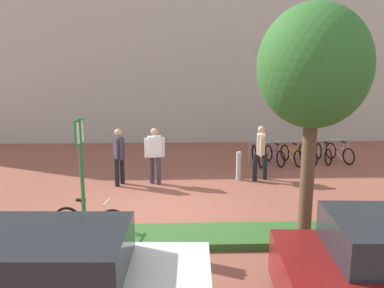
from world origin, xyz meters
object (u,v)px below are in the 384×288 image
object	(u,v)px
tree_sidewalk	(314,68)
person_shirt_blue	(155,152)
car_white_hatch	(52,286)
bike_rack_cluster	(299,154)
person_shirt_white	(261,149)
person_suited_navy	(119,153)
bollard_steel	(239,166)
parking_sign_post	(81,163)
bike_at_sign	(90,222)

from	to	relation	value
tree_sidewalk	person_shirt_blue	distance (m)	5.92
car_white_hatch	bike_rack_cluster	bearing A→B (deg)	56.16
person_shirt_white	car_white_hatch	size ratio (longest dim) A/B	0.39
person_shirt_blue	person_shirt_white	bearing A→B (deg)	4.39
tree_sidewalk	person_suited_navy	bearing A→B (deg)	137.26
bollard_steel	person_shirt_blue	xyz separation A→B (m)	(-2.59, -0.30, 0.53)
person_shirt_white	car_white_hatch	xyz separation A→B (m)	(-4.31, -7.15, -0.23)
person_shirt_white	car_white_hatch	bearing A→B (deg)	-121.07
parking_sign_post	bike_rack_cluster	distance (m)	8.94
parking_sign_post	car_white_hatch	distance (m)	3.11
parking_sign_post	bollard_steel	distance (m)	5.87
bike_at_sign	person_shirt_blue	size ratio (longest dim) A/B	0.97
bollard_steel	person_suited_navy	world-z (taller)	person_suited_navy
bike_rack_cluster	person_suited_navy	world-z (taller)	person_suited_navy
bike_at_sign	bike_rack_cluster	size ratio (longest dim) A/B	0.45
bollard_steel	person_shirt_white	distance (m)	0.85
parking_sign_post	person_shirt_white	size ratio (longest dim) A/B	1.53
person_suited_navy	car_white_hatch	distance (m)	6.82
bike_rack_cluster	person_shirt_white	distance (m)	2.75
person_shirt_white	bike_at_sign	bearing A→B (deg)	-138.38
person_suited_navy	bollard_steel	bearing A→B (deg)	6.11
tree_sidewalk	bike_rack_cluster	bearing A→B (deg)	74.70
bike_at_sign	car_white_hatch	size ratio (longest dim) A/B	0.38
person_shirt_blue	car_white_hatch	size ratio (longest dim) A/B	0.39
bike_at_sign	tree_sidewalk	bearing A→B (deg)	-5.49
bike_rack_cluster	person_shirt_white	xyz separation A→B (m)	(-1.81, -1.97, 0.64)
tree_sidewalk	parking_sign_post	bearing A→B (deg)	177.63
person_shirt_blue	person_shirt_white	size ratio (longest dim) A/B	1.00
tree_sidewalk	bike_rack_cluster	world-z (taller)	tree_sidewalk
parking_sign_post	person_shirt_blue	bearing A→B (deg)	72.27
person_shirt_white	car_white_hatch	world-z (taller)	person_shirt_white
parking_sign_post	car_white_hatch	world-z (taller)	parking_sign_post
person_shirt_white	person_suited_navy	xyz separation A→B (m)	(-4.31, -0.34, 0.00)
bike_at_sign	person_shirt_white	world-z (taller)	person_shirt_white
bike_at_sign	bike_rack_cluster	distance (m)	8.62
bike_rack_cluster	person_suited_navy	xyz separation A→B (m)	(-6.12, -2.31, 0.64)
parking_sign_post	bike_at_sign	size ratio (longest dim) A/B	1.58
tree_sidewalk	person_shirt_blue	size ratio (longest dim) A/B	2.83
person_shirt_white	bike_rack_cluster	bearing A→B (deg)	47.49
bike_rack_cluster	person_shirt_blue	xyz separation A→B (m)	(-5.06, -2.22, 0.64)
person_shirt_blue	person_shirt_white	distance (m)	3.26
bike_at_sign	bike_rack_cluster	bearing A→B (deg)	43.44
bike_rack_cluster	person_shirt_white	bearing A→B (deg)	-132.51
bike_rack_cluster	person_shirt_blue	size ratio (longest dim) A/B	2.17
bike_at_sign	person_suited_navy	xyz separation A→B (m)	(0.14, 3.61, 0.63)
person_suited_navy	car_white_hatch	bearing A→B (deg)	-90.01
bike_rack_cluster	tree_sidewalk	bearing A→B (deg)	-105.30
person_shirt_blue	bollard_steel	bearing A→B (deg)	6.61
bike_at_sign	bollard_steel	size ratio (longest dim) A/B	1.85
person_suited_navy	car_white_hatch	xyz separation A→B (m)	(-0.00, -6.81, -0.23)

